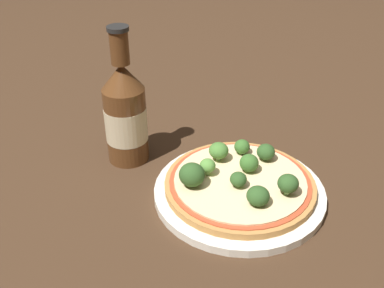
{
  "coord_description": "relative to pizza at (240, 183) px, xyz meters",
  "views": [
    {
      "loc": [
        -0.4,
        -0.3,
        0.4
      ],
      "look_at": [
        -0.01,
        0.08,
        0.06
      ],
      "focal_mm": 42.0,
      "sensor_mm": 36.0,
      "label": 1
    }
  ],
  "objects": [
    {
      "name": "broccoli_floret_6",
      "position": [
        -0.02,
        0.04,
        0.02
      ],
      "size": [
        0.02,
        0.02,
        0.02
      ],
      "color": "#7A9E5B",
      "rests_on": "pizza"
    },
    {
      "name": "broccoli_floret_5",
      "position": [
        0.01,
        0.05,
        0.02
      ],
      "size": [
        0.03,
        0.03,
        0.03
      ],
      "color": "#7A9E5B",
      "rests_on": "pizza"
    },
    {
      "name": "broccoli_floret_8",
      "position": [
        0.02,
        0.0,
        0.02
      ],
      "size": [
        0.03,
        0.03,
        0.03
      ],
      "color": "#7A9E5B",
      "rests_on": "pizza"
    },
    {
      "name": "broccoli_floret_1",
      "position": [
        -0.01,
        -0.01,
        0.02
      ],
      "size": [
        0.02,
        0.02,
        0.02
      ],
      "color": "#7A9E5B",
      "rests_on": "pizza"
    },
    {
      "name": "beer_bottle",
      "position": [
        -0.05,
        0.19,
        0.06
      ],
      "size": [
        0.06,
        0.06,
        0.21
      ],
      "color": "#563319",
      "rests_on": "ground_plane"
    },
    {
      "name": "plate",
      "position": [
        -0.0,
        -0.0,
        -0.01
      ],
      "size": [
        0.24,
        0.24,
        0.01
      ],
      "color": "silver",
      "rests_on": "ground_plane"
    },
    {
      "name": "broccoli_floret_3",
      "position": [
        -0.03,
        -0.05,
        0.02
      ],
      "size": [
        0.03,
        0.03,
        0.03
      ],
      "color": "#7A9E5B",
      "rests_on": "pizza"
    },
    {
      "name": "broccoli_floret_4",
      "position": [
        0.06,
        0.0,
        0.02
      ],
      "size": [
        0.03,
        0.03,
        0.03
      ],
      "color": "#7A9E5B",
      "rests_on": "pizza"
    },
    {
      "name": "pizza",
      "position": [
        0.0,
        0.0,
        0.0
      ],
      "size": [
        0.21,
        0.21,
        0.01
      ],
      "color": "#B77F42",
      "rests_on": "plate"
    },
    {
      "name": "broccoli_floret_0",
      "position": [
        0.05,
        0.04,
        0.02
      ],
      "size": [
        0.02,
        0.02,
        0.02
      ],
      "color": "#7A9E5B",
      "rests_on": "pizza"
    },
    {
      "name": "ground_plane",
      "position": [
        -0.01,
        -0.01,
        -0.02
      ],
      "size": [
        3.0,
        3.0,
        0.0
      ],
      "primitive_type": "plane",
      "color": "#3D2819"
    },
    {
      "name": "broccoli_floret_2",
      "position": [
        -0.06,
        0.04,
        0.02
      ],
      "size": [
        0.04,
        0.04,
        0.03
      ],
      "color": "#7A9E5B",
      "rests_on": "pizza"
    },
    {
      "name": "broccoli_floret_7",
      "position": [
        0.02,
        -0.07,
        0.02
      ],
      "size": [
        0.03,
        0.03,
        0.03
      ],
      "color": "#7A9E5B",
      "rests_on": "pizza"
    }
  ]
}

